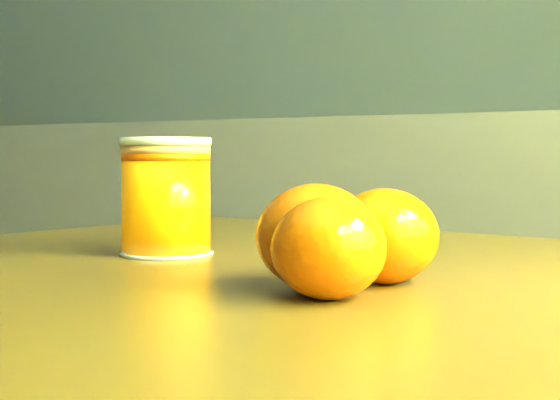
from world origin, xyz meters
The scene contains 5 objects.
kitchen_counter centered at (0.00, 1.45, 0.45)m, with size 3.15×0.60×0.90m, color #55555B.
juice_glass centered at (0.72, 0.32, 0.79)m, with size 0.08×0.08×0.10m.
orange_front centered at (0.91, 0.21, 0.77)m, with size 0.07×0.07×0.07m, color #DB5A04.
orange_back centered at (0.94, 0.26, 0.77)m, with size 0.07×0.07×0.06m, color #DB5A04.
orange_extra centered at (0.93, 0.19, 0.77)m, with size 0.07×0.07×0.06m, color #DB5A04.
Camera 1 is at (1.11, -0.22, 0.82)m, focal length 50.00 mm.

